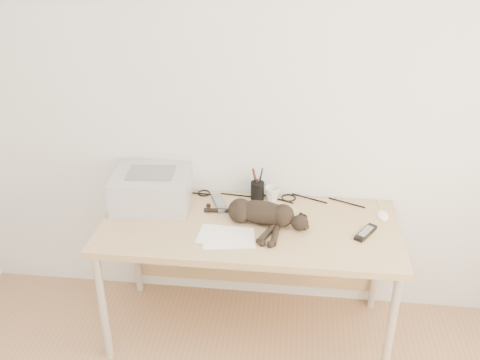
# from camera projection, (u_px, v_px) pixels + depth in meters

# --- Properties ---
(wall_back) EXTENTS (3.50, 0.00, 3.50)m
(wall_back) POSITION_uv_depth(u_px,v_px,m) (256.00, 103.00, 2.92)
(wall_back) COLOR silver
(wall_back) RESTS_ON floor
(desk) EXTENTS (1.60, 0.70, 0.74)m
(desk) POSITION_uv_depth(u_px,v_px,m) (250.00, 237.00, 2.99)
(desk) COLOR tan
(desk) RESTS_ON floor
(printer) EXTENTS (0.45, 0.39, 0.20)m
(printer) POSITION_uv_depth(u_px,v_px,m) (152.00, 188.00, 3.02)
(printer) COLOR #A7A7AC
(printer) RESTS_ON desk
(papers) EXTENTS (0.31, 0.23, 0.01)m
(papers) POSITION_uv_depth(u_px,v_px,m) (226.00, 237.00, 2.75)
(papers) COLOR white
(papers) RESTS_ON desk
(cat) EXTENTS (0.59, 0.34, 0.14)m
(cat) POSITION_uv_depth(u_px,v_px,m) (260.00, 214.00, 2.84)
(cat) COLOR black
(cat) RESTS_ON desk
(mug) EXTENTS (0.13, 0.13, 0.08)m
(mug) POSITION_uv_depth(u_px,v_px,m) (272.00, 194.00, 3.07)
(mug) COLOR white
(mug) RESTS_ON desk
(pen_cup) EXTENTS (0.08, 0.08, 0.20)m
(pen_cup) POSITION_uv_depth(u_px,v_px,m) (257.00, 190.00, 3.09)
(pen_cup) COLOR black
(pen_cup) RESTS_ON desk
(remote_grey) EXTENTS (0.12, 0.21, 0.02)m
(remote_grey) POSITION_uv_depth(u_px,v_px,m) (220.00, 203.00, 3.04)
(remote_grey) COLOR slate
(remote_grey) RESTS_ON desk
(remote_black) EXTENTS (0.13, 0.17, 0.02)m
(remote_black) POSITION_uv_depth(u_px,v_px,m) (366.00, 233.00, 2.77)
(remote_black) COLOR black
(remote_black) RESTS_ON desk
(mouse) EXTENTS (0.07, 0.11, 0.04)m
(mouse) POSITION_uv_depth(u_px,v_px,m) (383.00, 214.00, 2.92)
(mouse) COLOR white
(mouse) RESTS_ON desk
(cable_tangle) EXTENTS (1.36, 0.09, 0.01)m
(cable_tangle) POSITION_uv_depth(u_px,v_px,m) (254.00, 196.00, 3.13)
(cable_tangle) COLOR black
(cable_tangle) RESTS_ON desk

